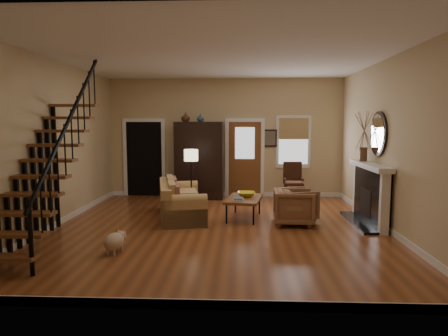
{
  "coord_description": "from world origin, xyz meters",
  "views": [
    {
      "loc": [
        0.45,
        -7.7,
        2.05
      ],
      "look_at": [
        0.1,
        0.4,
        1.15
      ],
      "focal_mm": 32.0,
      "sensor_mm": 36.0,
      "label": 1
    }
  ],
  "objects_px": {
    "side_chair": "(293,181)",
    "coffee_table": "(244,208)",
    "sofa": "(181,200)",
    "armchair_right": "(296,204)",
    "armoire": "(199,160)",
    "floor_lamp": "(191,180)",
    "armchair_left": "(294,207)"
  },
  "relations": [
    {
      "from": "side_chair",
      "to": "coffee_table",
      "type": "bearing_deg",
      "value": -122.12
    },
    {
      "from": "sofa",
      "to": "coffee_table",
      "type": "bearing_deg",
      "value": -12.91
    },
    {
      "from": "coffee_table",
      "to": "armchair_right",
      "type": "xyz_separation_m",
      "value": [
        1.12,
        -0.11,
        0.11
      ]
    },
    {
      "from": "side_chair",
      "to": "armoire",
      "type": "bearing_deg",
      "value": 175.52
    },
    {
      "from": "floor_lamp",
      "to": "armchair_right",
      "type": "bearing_deg",
      "value": -22.51
    },
    {
      "from": "coffee_table",
      "to": "side_chair",
      "type": "distance_m",
      "value": 2.53
    },
    {
      "from": "armoire",
      "to": "sofa",
      "type": "distance_m",
      "value": 2.41
    },
    {
      "from": "armchair_right",
      "to": "floor_lamp",
      "type": "distance_m",
      "value": 2.59
    },
    {
      "from": "coffee_table",
      "to": "armchair_left",
      "type": "distance_m",
      "value": 1.13
    },
    {
      "from": "armoire",
      "to": "side_chair",
      "type": "height_order",
      "value": "armoire"
    },
    {
      "from": "armchair_left",
      "to": "side_chair",
      "type": "bearing_deg",
      "value": -4.84
    },
    {
      "from": "armchair_left",
      "to": "armchair_right",
      "type": "height_order",
      "value": "armchair_left"
    },
    {
      "from": "side_chair",
      "to": "armchair_left",
      "type": "bearing_deg",
      "value": -97.01
    },
    {
      "from": "coffee_table",
      "to": "armchair_left",
      "type": "bearing_deg",
      "value": -25.65
    },
    {
      "from": "side_chair",
      "to": "floor_lamp",
      "type": "bearing_deg",
      "value": -154.21
    },
    {
      "from": "sofa",
      "to": "coffee_table",
      "type": "xyz_separation_m",
      "value": [
        1.37,
        -0.02,
        -0.16
      ]
    },
    {
      "from": "sofa",
      "to": "floor_lamp",
      "type": "height_order",
      "value": "floor_lamp"
    },
    {
      "from": "armoire",
      "to": "armchair_right",
      "type": "distance_m",
      "value": 3.44
    },
    {
      "from": "armchair_left",
      "to": "side_chair",
      "type": "distance_m",
      "value": 2.64
    },
    {
      "from": "sofa",
      "to": "armchair_right",
      "type": "height_order",
      "value": "sofa"
    },
    {
      "from": "side_chair",
      "to": "armchair_right",
      "type": "bearing_deg",
      "value": -95.6
    },
    {
      "from": "sofa",
      "to": "side_chair",
      "type": "relative_size",
      "value": 2.04
    },
    {
      "from": "armoire",
      "to": "side_chair",
      "type": "bearing_deg",
      "value": -4.48
    },
    {
      "from": "armchair_left",
      "to": "floor_lamp",
      "type": "height_order",
      "value": "floor_lamp"
    },
    {
      "from": "armchair_right",
      "to": "armchair_left",
      "type": "bearing_deg",
      "value": 147.58
    },
    {
      "from": "armoire",
      "to": "armchair_right",
      "type": "xyz_separation_m",
      "value": [
        2.33,
        -2.43,
        -0.71
      ]
    },
    {
      "from": "sofa",
      "to": "armchair_left",
      "type": "distance_m",
      "value": 2.44
    },
    {
      "from": "floor_lamp",
      "to": "side_chair",
      "type": "relative_size",
      "value": 1.42
    },
    {
      "from": "armchair_left",
      "to": "floor_lamp",
      "type": "distance_m",
      "value": 2.67
    },
    {
      "from": "armchair_right",
      "to": "side_chair",
      "type": "bearing_deg",
      "value": -22.97
    },
    {
      "from": "armchair_left",
      "to": "armoire",
      "type": "bearing_deg",
      "value": 40.52
    },
    {
      "from": "armoire",
      "to": "floor_lamp",
      "type": "height_order",
      "value": "armoire"
    }
  ]
}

